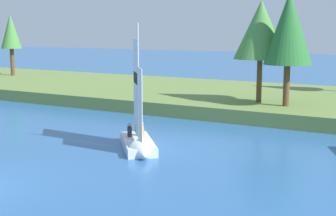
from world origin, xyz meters
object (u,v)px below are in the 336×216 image
Objects in this scene: shoreline_tree_midleft at (261,30)px; sailboat at (140,142)px; shoreline_tree_left at (11,32)px; shoreline_tree_centre at (289,28)px.

shoreline_tree_midleft reaches higher than sailboat.
shoreline_tree_midleft is at bearing 132.41° from sailboat.
shoreline_tree_midleft is 1.04× the size of sailboat.
shoreline_tree_left is 28.79m from shoreline_tree_midleft.
shoreline_tree_midleft is 2.21m from shoreline_tree_centre.
shoreline_tree_centre is 13.03m from sailboat.
shoreline_tree_centre is 1.11× the size of sailboat.
shoreline_tree_centre is at bearing -21.62° from shoreline_tree_midleft.
shoreline_tree_left is at bearing -163.01° from sailboat.
shoreline_tree_left is at bearing 168.87° from shoreline_tree_centre.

